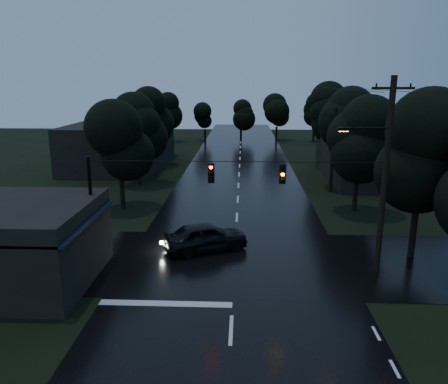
{
  "coord_description": "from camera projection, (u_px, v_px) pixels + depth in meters",
  "views": [
    {
      "loc": [
        0.41,
        -10.61,
        9.74
      ],
      "look_at": [
        -0.75,
        15.49,
        3.07
      ],
      "focal_mm": 35.0,
      "sensor_mm": 36.0,
      "label": 1
    }
  ],
  "objects": [
    {
      "name": "utility_pole_main",
      "position": [
        383.0,
        173.0,
        21.72
      ],
      "size": [
        3.5,
        0.3,
        10.0
      ],
      "color": "black",
      "rests_on": "ground"
    },
    {
      "name": "tree_left_c",
      "position": [
        152.0,
        114.0,
        50.37
      ],
      "size": [
        4.48,
        4.48,
        9.44
      ],
      "color": "black",
      "rests_on": "ground"
    },
    {
      "name": "cross_street",
      "position": [
        235.0,
        261.0,
        24.31
      ],
      "size": [
        60.0,
        9.0,
        0.02
      ],
      "primitive_type": "cube",
      "color": "black",
      "rests_on": "ground"
    },
    {
      "name": "anchor_pole_left",
      "position": [
        92.0,
        213.0,
        22.92
      ],
      "size": [
        0.18,
        0.18,
        6.0
      ],
      "primitive_type": "cylinder",
      "color": "black",
      "rests_on": "ground"
    },
    {
      "name": "span_signals",
      "position": [
        246.0,
        173.0,
        22.01
      ],
      "size": [
        15.0,
        0.37,
        1.12
      ],
      "color": "black",
      "rests_on": "ground"
    },
    {
      "name": "tree_left_b",
      "position": [
        136.0,
        126.0,
        40.75
      ],
      "size": [
        4.2,
        4.2,
        8.85
      ],
      "color": "black",
      "rests_on": "ground"
    },
    {
      "name": "building_far_left",
      "position": [
        121.0,
        144.0,
        51.39
      ],
      "size": [
        10.0,
        16.0,
        5.0
      ],
      "primitive_type": "cube",
      "color": "black",
      "rests_on": "ground"
    },
    {
      "name": "tree_corner_near",
      "position": [
        422.0,
        153.0,
        23.37
      ],
      "size": [
        4.48,
        4.48,
        9.44
      ],
      "color": "black",
      "rests_on": "ground"
    },
    {
      "name": "tree_right_c",
      "position": [
        330.0,
        111.0,
        49.4
      ],
      "size": [
        4.76,
        4.76,
        10.03
      ],
      "color": "black",
      "rests_on": "ground"
    },
    {
      "name": "tree_right_a",
      "position": [
        360.0,
        138.0,
        32.21
      ],
      "size": [
        4.2,
        4.2,
        8.85
      ],
      "color": "black",
      "rests_on": "ground"
    },
    {
      "name": "tree_right_b",
      "position": [
        344.0,
        123.0,
        39.84
      ],
      "size": [
        4.48,
        4.48,
        9.44
      ],
      "color": "black",
      "rests_on": "ground"
    },
    {
      "name": "tree_left_a",
      "position": [
        119.0,
        142.0,
        33.08
      ],
      "size": [
        3.92,
        3.92,
        8.26
      ],
      "color": "black",
      "rests_on": "ground"
    },
    {
      "name": "building_far_right",
      "position": [
        376.0,
        157.0,
        44.46
      ],
      "size": [
        10.0,
        14.0,
        4.4
      ],
      "primitive_type": "cube",
      "color": "black",
      "rests_on": "ground"
    },
    {
      "name": "utility_pole_far",
      "position": [
        333.0,
        149.0,
        38.48
      ],
      "size": [
        2.0,
        0.3,
        7.5
      ],
      "color": "black",
      "rests_on": "ground"
    },
    {
      "name": "main_road",
      "position": [
        239.0,
        186.0,
        41.73
      ],
      "size": [
        12.0,
        120.0,
        0.02
      ],
      "primitive_type": "cube",
      "color": "black",
      "rests_on": "ground"
    },
    {
      "name": "car",
      "position": [
        205.0,
        237.0,
        25.64
      ],
      "size": [
        5.34,
        3.86,
        1.69
      ],
      "primitive_type": "imported",
      "rotation": [
        0.0,
        0.0,
        2.0
      ],
      "color": "black",
      "rests_on": "ground"
    }
  ]
}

